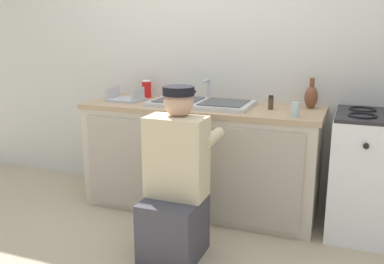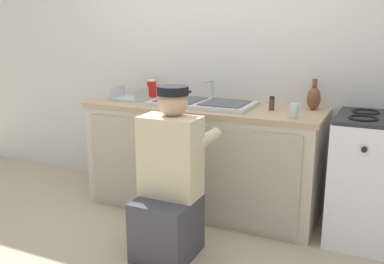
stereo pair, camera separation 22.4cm
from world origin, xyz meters
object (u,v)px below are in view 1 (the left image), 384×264
(stove_range, at_px, (379,176))
(sink_double_basin, at_px, (201,103))
(soda_cup_red, at_px, (147,89))
(plumber_person, at_px, (176,188))
(vase_decorative, at_px, (311,97))
(dish_rack_tray, at_px, (125,98))
(water_glass, at_px, (295,110))
(spice_bottle_pepper, at_px, (271,102))

(stove_range, bearing_deg, sink_double_basin, 179.91)
(sink_double_basin, bearing_deg, soda_cup_red, 162.15)
(plumber_person, height_order, vase_decorative, plumber_person)
(plumber_person, bearing_deg, soda_cup_red, 125.38)
(vase_decorative, relative_size, dish_rack_tray, 0.82)
(plumber_person, height_order, soda_cup_red, plumber_person)
(water_glass, xyz_separation_m, spice_bottle_pepper, (-0.21, 0.22, 0.00))
(stove_range, height_order, soda_cup_red, soda_cup_red)
(vase_decorative, distance_m, water_glass, 0.37)
(vase_decorative, bearing_deg, stove_range, -18.81)
(water_glass, relative_size, dish_rack_tray, 0.36)
(vase_decorative, bearing_deg, dish_rack_tray, -171.93)
(stove_range, distance_m, spice_bottle_pepper, 0.92)
(dish_rack_tray, bearing_deg, plumber_person, -43.82)
(water_glass, relative_size, spice_bottle_pepper, 0.95)
(dish_rack_tray, bearing_deg, water_glass, -6.11)
(spice_bottle_pepper, distance_m, soda_cup_red, 1.13)
(sink_double_basin, relative_size, dish_rack_tray, 2.86)
(stove_range, distance_m, soda_cup_red, 1.98)
(spice_bottle_pepper, height_order, soda_cup_red, soda_cup_red)
(spice_bottle_pepper, bearing_deg, vase_decorative, 27.72)
(stove_range, distance_m, water_glass, 0.77)
(water_glass, bearing_deg, spice_bottle_pepper, 134.11)
(vase_decorative, height_order, water_glass, vase_decorative)
(soda_cup_red, bearing_deg, water_glass, -15.68)
(sink_double_basin, xyz_separation_m, stove_range, (1.33, -0.00, -0.44))
(sink_double_basin, relative_size, plumber_person, 0.72)
(plumber_person, distance_m, water_glass, 0.98)
(spice_bottle_pepper, bearing_deg, plumber_person, -118.73)
(vase_decorative, relative_size, soda_cup_red, 1.51)
(stove_range, height_order, water_glass, water_glass)
(vase_decorative, bearing_deg, soda_cup_red, 179.54)
(stove_range, relative_size, vase_decorative, 3.89)
(vase_decorative, distance_m, spice_bottle_pepper, 0.31)
(plumber_person, xyz_separation_m, dish_rack_tray, (-0.77, 0.73, 0.42))
(plumber_person, distance_m, soda_cup_red, 1.26)
(spice_bottle_pepper, relative_size, dish_rack_tray, 0.37)
(water_glass, xyz_separation_m, soda_cup_red, (-1.33, 0.37, 0.03))
(vase_decorative, distance_m, dish_rack_tray, 1.50)
(sink_double_basin, xyz_separation_m, plumber_person, (0.11, -0.77, -0.42))
(stove_range, distance_m, plumber_person, 1.45)
(dish_rack_tray, xyz_separation_m, soda_cup_red, (0.09, 0.22, 0.05))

